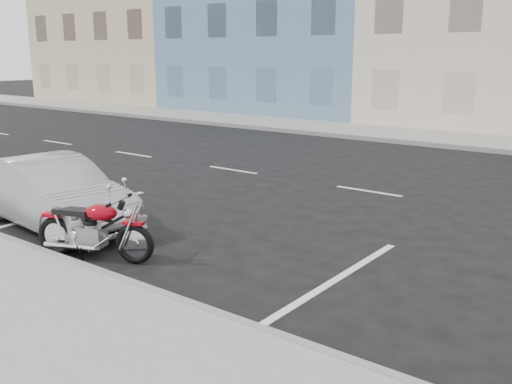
{
  "coord_description": "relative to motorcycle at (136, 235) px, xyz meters",
  "views": [
    {
      "loc": [
        3.59,
        -11.52,
        3.03
      ],
      "look_at": [
        -1.99,
        -4.22,
        0.8
      ],
      "focal_mm": 40.0,
      "sensor_mm": 36.0,
      "label": 1
    }
  ],
  "objects": [
    {
      "name": "motorcycle",
      "position": [
        0.0,
        0.0,
        0.0
      ],
      "size": [
        1.85,
        0.91,
        0.98
      ],
      "rotation": [
        0.0,
        0.0,
        0.38
      ],
      "color": "black",
      "rests_on": "ground"
    },
    {
      "name": "curb_far",
      "position": [
        -2.35,
        13.26,
        -0.37
      ],
      "size": [
        80.0,
        0.12,
        0.16
      ],
      "primitive_type": "cube",
      "color": "gray",
      "rests_on": "ground"
    },
    {
      "name": "curb_near",
      "position": [
        -2.35,
        -0.74,
        -0.37
      ],
      "size": [
        80.0,
        0.12,
        0.16
      ],
      "primitive_type": "cube",
      "color": "gray",
      "rests_on": "ground"
    },
    {
      "name": "sedan_silver",
      "position": [
        -2.61,
        0.36,
        0.18
      ],
      "size": [
        3.91,
        1.69,
        1.25
      ],
      "primitive_type": "imported",
      "rotation": [
        0.0,
        0.0,
        1.47
      ],
      "color": "#A3A5AA",
      "rests_on": "ground"
    },
    {
      "name": "ground",
      "position": [
        2.65,
        6.26,
        -0.45
      ],
      "size": [
        120.0,
        120.0,
        0.0
      ],
      "primitive_type": "plane",
      "color": "black",
      "rests_on": "ground"
    },
    {
      "name": "bldg_far_west",
      "position": [
        -23.35,
        22.56,
        5.55
      ],
      "size": [
        12.0,
        12.0,
        12.0
      ],
      "primitive_type": "cube",
      "color": "#C7AF8E",
      "rests_on": "ground"
    },
    {
      "name": "sidewalk_far",
      "position": [
        -2.35,
        14.96,
        -0.37
      ],
      "size": [
        80.0,
        3.4,
        0.15
      ],
      "primitive_type": "cube",
      "color": "gray",
      "rests_on": "ground"
    }
  ]
}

